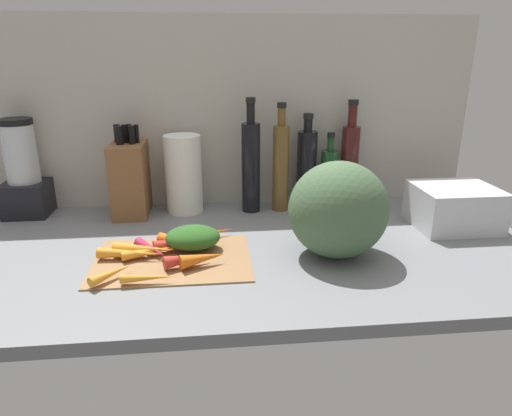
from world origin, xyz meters
TOP-DOWN VIEW (x-y plane):
  - ground_plane at (0.00, 0.00)cm, footprint 170.00×80.00cm
  - wall_back at (0.00, 38.50)cm, footprint 170.00×3.00cm
  - cutting_board at (-12.12, -7.57)cm, footprint 38.29×27.13cm
  - carrot_0 at (-16.46, -5.73)cm, footprint 16.26×7.43cm
  - carrot_1 at (-3.60, 3.97)cm, footprint 15.84×8.55cm
  - carrot_2 at (-16.65, -19.88)cm, footprint 11.68×2.14cm
  - carrot_3 at (-8.20, -12.00)cm, footprint 11.79×6.96cm
  - carrot_4 at (-24.95, -17.18)cm, footprint 9.05×9.37cm
  - carrot_5 at (-9.57, -2.51)cm, footprint 14.01×9.37cm
  - carrot_6 at (-10.90, -2.43)cm, footprint 13.00×6.84cm
  - carrot_7 at (-4.63, -12.50)cm, footprint 11.51×6.97cm
  - carrot_8 at (-17.58, -4.77)cm, footprint 9.46×10.47cm
  - carrot_9 at (-19.11, -5.61)cm, footprint 15.67×5.76cm
  - carrot_10 at (-22.21, -7.25)cm, footprint 16.49×5.05cm
  - carrot_greens_pile at (-7.13, -2.42)cm, footprint 14.01×10.78cm
  - winter_squash at (28.88, -8.59)cm, footprint 24.68×22.94cm
  - knife_block at (-26.95, 28.66)cm, footprint 10.32×16.83cm
  - blender_appliance at (-59.39, 31.22)cm, footprint 13.01×13.01cm
  - paper_towel_roll at (-10.52, 29.50)cm, footprint 11.58×11.58cm
  - bottle_0 at (10.71, 27.61)cm, footprint 5.82×5.82cm
  - bottle_1 at (20.22, 27.67)cm, footprint 5.18×5.18cm
  - bottle_2 at (29.32, 31.01)cm, footprint 6.41×6.41cm
  - bottle_3 at (36.73, 30.03)cm, footprint 5.69×5.69cm
  - bottle_4 at (43.91, 31.89)cm, footprint 5.85×5.85cm
  - dish_rack at (68.34, 7.41)cm, footprint 22.52×19.78cm

SIDE VIEW (x-z plane):
  - ground_plane at x=0.00cm, z-range -3.00..0.00cm
  - cutting_board at x=-12.12cm, z-range 0.00..0.80cm
  - carrot_2 at x=-16.65cm, z-range 0.80..2.90cm
  - carrot_4 at x=-24.95cm, z-range 0.80..3.09cm
  - carrot_0 at x=-16.46cm, z-range 0.80..3.11cm
  - carrot_1 at x=-3.60cm, z-range 0.80..3.16cm
  - carrot_8 at x=-17.58cm, z-range 0.80..3.52cm
  - carrot_10 at x=-22.21cm, z-range 0.80..3.55cm
  - carrot_6 at x=-10.90cm, z-range 0.80..3.97cm
  - carrot_3 at x=-8.20cm, z-range 0.80..3.98cm
  - carrot_9 at x=-19.11cm, z-range 0.80..4.10cm
  - carrot_5 at x=-9.57cm, z-range 0.80..4.21cm
  - carrot_7 at x=-4.63cm, z-range 0.80..4.27cm
  - carrot_greens_pile at x=-7.13cm, z-range 0.80..6.73cm
  - dish_rack at x=68.34cm, z-range 0.00..12.06cm
  - bottle_3 at x=36.73cm, z-range -2.39..22.10cm
  - knife_block at x=-26.95cm, z-range -2.38..25.69cm
  - winter_squash at x=28.88cm, z-range 0.00..24.19cm
  - paper_towel_roll at x=-10.52cm, z-range 0.00..24.62cm
  - blender_appliance at x=-59.39cm, z-range -2.07..28.08cm
  - bottle_2 at x=29.32cm, z-range -2.14..28.37cm
  - bottle_4 at x=43.91cm, z-range -2.88..31.63cm
  - bottle_1 at x=20.22cm, z-range -2.45..31.87cm
  - bottle_0 at x=10.71cm, z-range -2.89..33.09cm
  - wall_back at x=0.00cm, z-range 0.00..60.00cm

